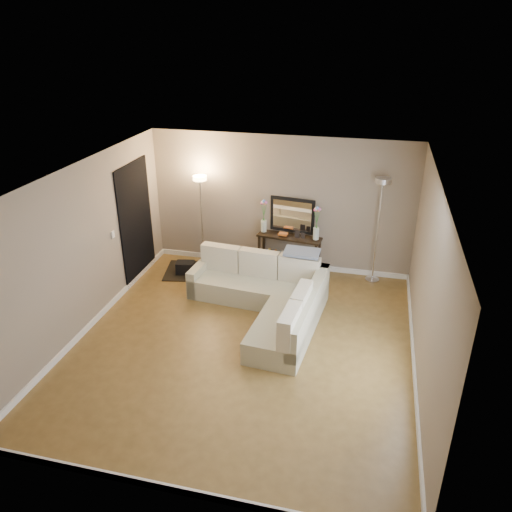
% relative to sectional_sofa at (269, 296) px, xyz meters
% --- Properties ---
extents(floor, '(5.00, 5.50, 0.01)m').
position_rel_sectional_sofa_xyz_m(floor, '(-0.17, -0.98, -0.31)').
color(floor, brown).
rests_on(floor, ground).
extents(ceiling, '(5.00, 5.50, 0.01)m').
position_rel_sectional_sofa_xyz_m(ceiling, '(-0.17, -0.98, 2.30)').
color(ceiling, white).
rests_on(ceiling, ground).
extents(wall_back, '(5.00, 0.02, 2.60)m').
position_rel_sectional_sofa_xyz_m(wall_back, '(-0.17, 1.78, 0.99)').
color(wall_back, gray).
rests_on(wall_back, ground).
extents(wall_front, '(5.00, 0.02, 2.60)m').
position_rel_sectional_sofa_xyz_m(wall_front, '(-0.17, -3.74, 0.99)').
color(wall_front, gray).
rests_on(wall_front, ground).
extents(wall_left, '(0.02, 5.50, 2.60)m').
position_rel_sectional_sofa_xyz_m(wall_left, '(-2.68, -0.98, 0.99)').
color(wall_left, gray).
rests_on(wall_left, ground).
extents(wall_right, '(0.02, 5.50, 2.60)m').
position_rel_sectional_sofa_xyz_m(wall_right, '(2.34, -0.98, 0.99)').
color(wall_right, gray).
rests_on(wall_right, ground).
extents(baseboard_back, '(5.00, 0.03, 0.10)m').
position_rel_sectional_sofa_xyz_m(baseboard_back, '(-0.17, 1.76, -0.26)').
color(baseboard_back, white).
rests_on(baseboard_back, ground).
extents(baseboard_front, '(5.00, 0.03, 0.10)m').
position_rel_sectional_sofa_xyz_m(baseboard_front, '(-0.17, -3.71, -0.26)').
color(baseboard_front, white).
rests_on(baseboard_front, ground).
extents(baseboard_left, '(0.03, 5.50, 0.10)m').
position_rel_sectional_sofa_xyz_m(baseboard_left, '(-2.66, -0.98, -0.26)').
color(baseboard_left, white).
rests_on(baseboard_left, ground).
extents(baseboard_right, '(0.03, 5.50, 0.10)m').
position_rel_sectional_sofa_xyz_m(baseboard_right, '(2.31, -0.98, -0.26)').
color(baseboard_right, white).
rests_on(baseboard_right, ground).
extents(doorway, '(0.02, 1.20, 2.20)m').
position_rel_sectional_sofa_xyz_m(doorway, '(-2.65, 0.72, 0.79)').
color(doorway, black).
rests_on(doorway, ground).
extents(switch_plate, '(0.02, 0.08, 0.12)m').
position_rel_sectional_sofa_xyz_m(switch_plate, '(-2.65, -0.13, 0.89)').
color(switch_plate, white).
rests_on(switch_plate, ground).
extents(sectional_sofa, '(2.42, 2.46, 0.83)m').
position_rel_sectional_sofa_xyz_m(sectional_sofa, '(0.00, 0.00, 0.00)').
color(sectional_sofa, '#BCB998').
rests_on(sectional_sofa, floor).
extents(throw_blanket, '(0.61, 0.37, 0.08)m').
position_rel_sectional_sofa_xyz_m(throw_blanket, '(0.45, 0.55, 0.60)').
color(throw_blanket, slate).
rests_on(throw_blanket, sectional_sofa).
extents(console_table, '(1.25, 0.49, 0.75)m').
position_rel_sectional_sofa_xyz_m(console_table, '(-0.02, 1.56, 0.12)').
color(console_table, black).
rests_on(console_table, floor).
extents(leaning_mirror, '(0.86, 0.15, 0.68)m').
position_rel_sectional_sofa_xyz_m(leaning_mirror, '(0.08, 1.70, 0.81)').
color(leaning_mirror, black).
rests_on(leaning_mirror, console_table).
extents(table_decor, '(0.52, 0.15, 0.12)m').
position_rel_sectional_sofa_xyz_m(table_decor, '(0.05, 1.51, 0.50)').
color(table_decor, orange).
rests_on(table_decor, console_table).
extents(flower_vase_left, '(0.15, 0.13, 0.64)m').
position_rel_sectional_sofa_xyz_m(flower_vase_left, '(-0.45, 1.62, 0.74)').
color(flower_vase_left, silver).
rests_on(flower_vase_left, console_table).
extents(flower_vase_right, '(0.15, 0.13, 0.64)m').
position_rel_sectional_sofa_xyz_m(flower_vase_right, '(0.57, 1.48, 0.74)').
color(flower_vase_right, silver).
rests_on(flower_vase_right, console_table).
extents(floor_lamp_lit, '(0.30, 0.30, 1.82)m').
position_rel_sectional_sofa_xyz_m(floor_lamp_lit, '(-1.66, 1.49, 0.98)').
color(floor_lamp_lit, silver).
rests_on(floor_lamp_lit, floor).
extents(floor_lamp_unlit, '(0.35, 0.35, 1.99)m').
position_rel_sectional_sofa_xyz_m(floor_lamp_unlit, '(1.66, 1.56, 1.10)').
color(floor_lamp_unlit, silver).
rests_on(floor_lamp_unlit, floor).
extents(charcoal_rug, '(1.34, 1.10, 0.02)m').
position_rel_sectional_sofa_xyz_m(charcoal_rug, '(-1.69, 1.13, -0.30)').
color(charcoal_rug, black).
rests_on(charcoal_rug, floor).
extents(black_bag, '(0.38, 0.30, 0.22)m').
position_rel_sectional_sofa_xyz_m(black_bag, '(-1.86, 1.00, -0.17)').
color(black_bag, black).
rests_on(black_bag, charcoal_rug).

